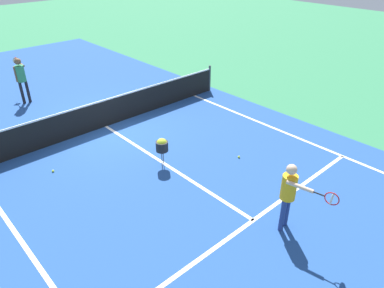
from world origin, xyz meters
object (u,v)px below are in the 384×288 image
object	(u,v)px
net	(104,113)
tennis_ball_near_net	(53,171)
player_near	(290,191)
player_far	(21,75)
tennis_ball_mid_court	(239,157)
ball_hopper	(162,145)

from	to	relation	value
net	tennis_ball_near_net	xyz separation A→B (m)	(-2.50, -1.46, -0.46)
net	tennis_ball_near_net	world-z (taller)	net
net	player_near	world-z (taller)	player_near
player_far	tennis_ball_mid_court	bearing A→B (deg)	-70.34
player_far	tennis_ball_near_net	bearing A→B (deg)	-103.93
net	tennis_ball_mid_court	world-z (taller)	net
tennis_ball_mid_court	tennis_ball_near_net	bearing A→B (deg)	145.56
player_near	ball_hopper	size ratio (longest dim) A/B	1.86
ball_hopper	tennis_ball_near_net	distance (m)	3.06
player_near	player_far	distance (m)	11.00
player_near	net	bearing A→B (deg)	92.51
player_near	tennis_ball_mid_court	bearing A→B (deg)	60.12
net	player_far	world-z (taller)	player_far
ball_hopper	tennis_ball_mid_court	distance (m)	2.31
player_far	tennis_ball_mid_court	distance (m)	8.89
tennis_ball_near_net	player_far	bearing A→B (deg)	76.07
net	player_near	size ratio (longest dim) A/B	6.15
net	player_far	bearing A→B (deg)	106.73
net	ball_hopper	world-z (taller)	net
tennis_ball_near_net	tennis_ball_mid_court	bearing A→B (deg)	-34.44
net	ball_hopper	distance (m)	3.26
net	tennis_ball_near_net	bearing A→B (deg)	-149.71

